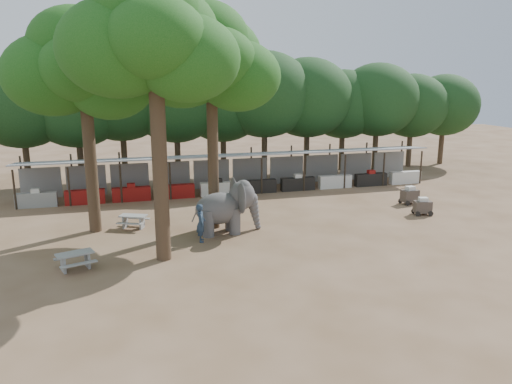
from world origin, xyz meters
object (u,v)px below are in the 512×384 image
object	(u,v)px
yard_tree_back	(208,60)
picnic_table_near	(75,259)
cart_back	(410,195)
elephant	(227,207)
cart_front	(423,206)
yard_tree_left	(81,67)
handler	(201,223)
yard_tree_center	(150,39)
picnic_table_far	(133,220)

from	to	relation	value
yard_tree_back	picnic_table_near	bearing A→B (deg)	-145.46
picnic_table_near	cart_back	world-z (taller)	cart_back
yard_tree_back	picnic_table_near	xyz separation A→B (m)	(-6.48, -4.46, -8.07)
elephant	picnic_table_near	xyz separation A→B (m)	(-7.11, -3.23, -0.86)
yard_tree_back	elephant	world-z (taller)	yard_tree_back
cart_back	picnic_table_near	bearing A→B (deg)	-171.24
cart_front	yard_tree_left	bearing A→B (deg)	-174.92
elephant	handler	bearing A→B (deg)	-148.43
handler	picnic_table_near	distance (m)	5.99
yard_tree_center	yard_tree_back	world-z (taller)	yard_tree_center
picnic_table_far	elephant	bearing A→B (deg)	0.57
yard_tree_center	picnic_table_far	bearing A→B (deg)	101.38
yard_tree_left	elephant	size ratio (longest dim) A/B	3.16
picnic_table_near	cart_back	xyz separation A→B (m)	(19.23, 5.83, 0.07)
yard_tree_left	picnic_table_far	xyz separation A→B (m)	(2.04, -0.22, -7.75)
yard_tree_left	cart_back	distance (m)	20.25
handler	cart_front	size ratio (longest dim) A/B	1.60
yard_tree_left	picnic_table_near	xyz separation A→B (m)	(-0.48, -5.46, -7.72)
elephant	picnic_table_near	size ratio (longest dim) A/B	1.94
yard_tree_center	handler	size ratio (longest dim) A/B	6.50
picnic_table_far	cart_back	world-z (taller)	cart_back
picnic_table_near	cart_front	bearing A→B (deg)	-8.17
handler	cart_back	world-z (taller)	handler
yard_tree_back	cart_front	world-z (taller)	yard_tree_back
picnic_table_near	cart_front	size ratio (longest dim) A/B	1.55
yard_tree_back	handler	bearing A→B (deg)	-111.54
yard_tree_left	elephant	xyz separation A→B (m)	(6.63, -2.22, -6.87)
elephant	cart_back	xyz separation A→B (m)	(12.12, 2.59, -0.78)
elephant	yard_tree_center	bearing A→B (deg)	-145.93
yard_tree_left	elephant	bearing A→B (deg)	-18.54
yard_tree_left	cart_front	distance (m)	19.74
elephant	handler	xyz separation A→B (m)	(-1.53, -1.07, -0.40)
elephant	cart_back	world-z (taller)	elephant
handler	picnic_table_near	bearing A→B (deg)	117.50
picnic_table_far	cart_front	size ratio (longest dim) A/B	1.53
handler	picnic_table_near	size ratio (longest dim) A/B	1.03
yard_tree_back	picnic_table_near	distance (m)	11.26
elephant	cart_front	size ratio (longest dim) A/B	3.01
yard_tree_center	elephant	size ratio (longest dim) A/B	3.45
cart_front	picnic_table_near	bearing A→B (deg)	-158.03
yard_tree_back	picnic_table_near	world-z (taller)	yard_tree_back
yard_tree_center	elephant	bearing A→B (deg)	37.44
elephant	cart_back	distance (m)	12.42
yard_tree_center	yard_tree_back	distance (m)	5.04
yard_tree_back	cart_back	distance (m)	15.11
picnic_table_near	cart_front	xyz separation A→B (m)	(18.54, 3.41, 0.03)
handler	cart_front	bearing A→B (deg)	-78.20
elephant	cart_front	world-z (taller)	elephant
picnic_table_near	picnic_table_far	world-z (taller)	picnic_table_near
yard_tree_center	cart_front	world-z (taller)	yard_tree_center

